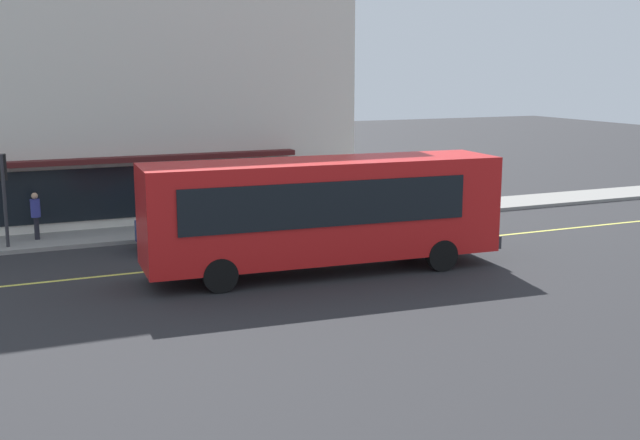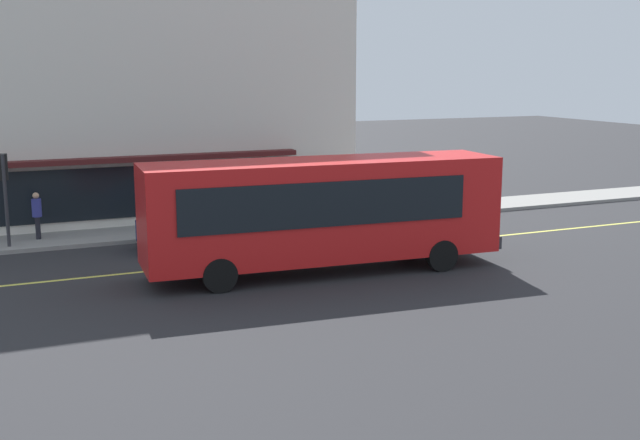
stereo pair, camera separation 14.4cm
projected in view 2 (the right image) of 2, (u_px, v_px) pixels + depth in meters
name	position (u px, v px, depth m)	size (l,w,h in m)	color
ground	(238.00, 262.00, 25.72)	(120.00, 120.00, 0.00)	#28282B
sidewalk	(195.00, 229.00, 30.62)	(80.00, 2.60, 0.15)	gray
lane_centre_stripe	(238.00, 262.00, 25.72)	(36.00, 0.16, 0.01)	#D8D14C
storefront_building	(94.00, 52.00, 34.73)	(20.03, 12.20, 13.88)	silver
bus	(324.00, 209.00, 24.16)	(11.27, 3.21, 3.50)	red
traffic_light	(4.00, 178.00, 27.03)	(0.30, 0.52, 3.20)	#2D2D33
car_navy	(203.00, 225.00, 27.96)	(4.38, 2.02, 1.52)	navy
pedestrian_at_corner	(37.00, 211.00, 28.31)	(0.34, 0.34, 1.70)	black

